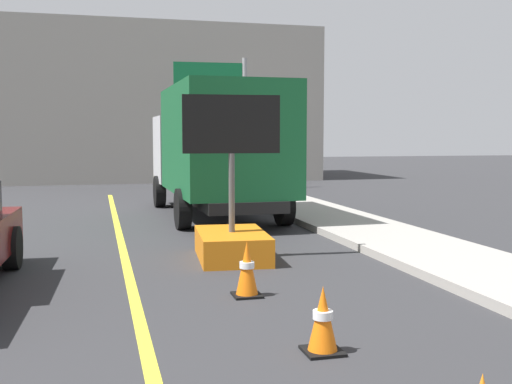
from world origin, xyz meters
TOP-DOWN VIEW (x-y plane):
  - arrow_board_trailer at (1.72, 12.00)m, footprint 1.60×1.88m
  - box_truck at (2.51, 17.38)m, footprint 2.68×7.01m
  - highway_guide_sign at (4.33, 25.35)m, footprint 2.79×0.27m
  - far_building_block at (-0.09, 32.82)m, footprint 19.58×7.77m
  - traffic_cone_mid_lane at (1.60, 7.40)m, footprint 0.36×0.36m
  - traffic_cone_far_lane at (1.40, 9.58)m, footprint 0.36×0.36m

SIDE VIEW (x-z plane):
  - traffic_cone_mid_lane at x=1.60m, z-range -0.01..0.63m
  - traffic_cone_far_lane at x=1.40m, z-range -0.01..0.70m
  - arrow_board_trailer at x=1.72m, z-range -0.87..1.83m
  - box_truck at x=2.51m, z-range 0.15..3.36m
  - highway_guide_sign at x=4.33m, z-range 0.92..5.92m
  - far_building_block at x=-0.09m, z-range 0.00..6.98m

